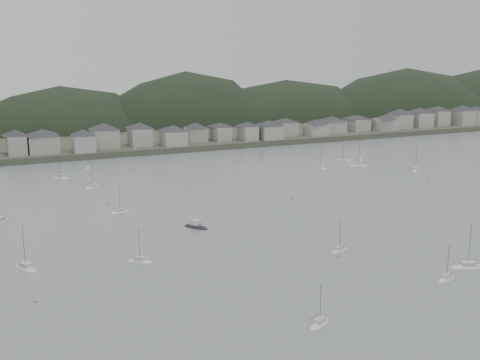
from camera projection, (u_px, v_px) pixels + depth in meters
name	position (u px, v px, depth m)	size (l,w,h in m)	color
ground	(374.00, 267.00, 135.60)	(900.00, 900.00, 0.00)	slate
far_shore_land	(106.00, 125.00, 397.01)	(900.00, 250.00, 3.00)	#383D2D
forested_ridge	(123.00, 148.00, 378.99)	(851.55, 103.94, 102.57)	black
waterfront_town	(241.00, 129.00, 317.12)	(451.48, 28.46, 12.92)	gray
sailboat_lead	(320.00, 324.00, 106.50)	(6.50, 4.64, 8.62)	silver
moored_fleet	(222.00, 213.00, 180.30)	(247.68, 168.14, 12.97)	silver
motor_launch_far	(196.00, 227.00, 166.09)	(6.82, 8.18, 3.90)	black
mooring_buoys	(261.00, 217.00, 176.15)	(155.93, 76.06, 0.70)	#BC6A3E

